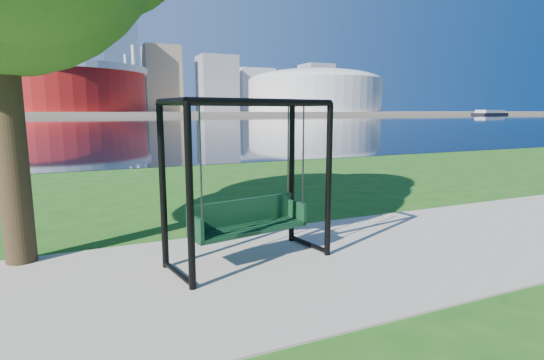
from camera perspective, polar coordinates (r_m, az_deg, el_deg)
ground at (r=6.92m, az=-0.67°, el=-10.41°), size 900.00×900.00×0.00m
path at (r=6.49m, az=1.12°, el=-11.64°), size 120.00×4.00×0.03m
river at (r=108.04m, az=-22.94°, el=7.29°), size 900.00×180.00×0.02m
far_bank at (r=312.00m, az=-23.91°, el=8.21°), size 900.00×228.00×2.00m
stadium at (r=241.39m, az=-26.38°, el=11.12°), size 83.00×83.00×32.00m
arena at (r=277.83m, az=5.72°, el=11.99°), size 84.00×84.00×26.56m
skyline at (r=327.11m, az=-25.11°, el=14.28°), size 392.00×66.00×96.50m
swing at (r=6.44m, az=-3.22°, el=-0.77°), size 2.59×1.48×2.50m
barge at (r=294.51m, az=27.28°, el=8.04°), size 31.86×15.26×3.08m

